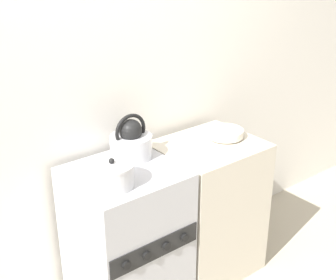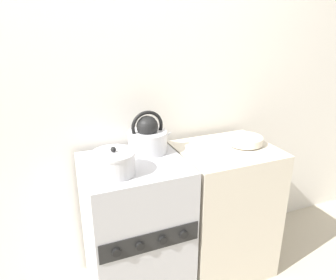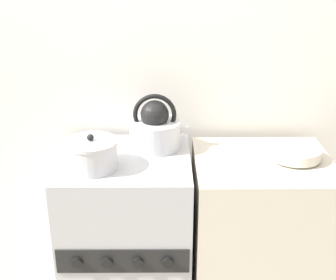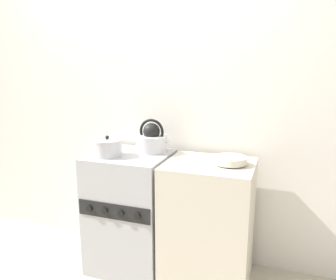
{
  "view_description": "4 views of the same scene",
  "coord_description": "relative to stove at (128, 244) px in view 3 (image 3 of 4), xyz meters",
  "views": [
    {
      "loc": [
        -1.14,
        -1.56,
        2.0
      ],
      "look_at": [
        0.29,
        0.26,
        0.98
      ],
      "focal_mm": 50.0,
      "sensor_mm": 36.0,
      "label": 1
    },
    {
      "loc": [
        -0.45,
        -1.31,
        1.64
      ],
      "look_at": [
        0.21,
        0.27,
        0.98
      ],
      "focal_mm": 35.0,
      "sensor_mm": 36.0,
      "label": 2
    },
    {
      "loc": [
        0.17,
        -1.56,
        1.72
      ],
      "look_at": [
        0.18,
        0.27,
        0.97
      ],
      "focal_mm": 50.0,
      "sensor_mm": 36.0,
      "label": 3
    },
    {
      "loc": [
        1.04,
        -1.82,
        1.49
      ],
      "look_at": [
        0.29,
        0.29,
        1.01
      ],
      "focal_mm": 35.0,
      "sensor_mm": 36.0,
      "label": 4
    }
  ],
  "objects": [
    {
      "name": "kettle",
      "position": [
        0.13,
        0.12,
        0.53
      ],
      "size": [
        0.28,
        0.23,
        0.25
      ],
      "color": "silver",
      "rests_on": "stove"
    },
    {
      "name": "enamel_bowl",
      "position": [
        0.73,
        0.0,
        0.46
      ],
      "size": [
        0.22,
        0.22,
        0.05
      ],
      "color": "beige",
      "rests_on": "counter"
    },
    {
      "name": "wall_back",
      "position": [
        -0.0,
        0.34,
        0.81
      ],
      "size": [
        7.0,
        0.06,
        2.5
      ],
      "color": "silver",
      "rests_on": "ground_plane"
    },
    {
      "name": "stove",
      "position": [
        0.0,
        0.0,
        0.0
      ],
      "size": [
        0.56,
        0.55,
        0.88
      ],
      "color": "#B2B2B7",
      "rests_on": "ground_plane"
    },
    {
      "name": "counter",
      "position": [
        0.6,
        -0.01,
        -0.0
      ],
      "size": [
        0.59,
        0.51,
        0.88
      ],
      "color": "beige",
      "rests_on": "ground_plane"
    },
    {
      "name": "cooking_pot",
      "position": [
        -0.13,
        -0.09,
        0.5
      ],
      "size": [
        0.22,
        0.22,
        0.15
      ],
      "color": "silver",
      "rests_on": "stove"
    }
  ]
}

